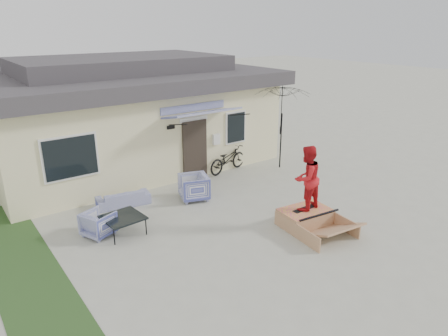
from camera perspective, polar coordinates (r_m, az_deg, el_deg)
ground at (r=10.80m, az=4.45°, el=-9.43°), size 90.00×90.00×0.00m
grass_strip at (r=10.53m, az=-26.21°, el=-12.40°), size 1.40×8.00×0.01m
house at (r=16.65m, az=-13.74°, el=7.65°), size 10.80×8.49×4.10m
loveseat at (r=12.73m, az=-13.91°, el=-3.76°), size 1.63×0.73×0.62m
armchair_left at (r=11.13m, az=-17.13°, el=-7.27°), size 0.89×0.92×0.73m
armchair_right at (r=12.76m, az=-4.25°, el=-2.53°), size 1.03×1.06×0.88m
coffee_table at (r=11.11m, az=-13.85°, el=-7.71°), size 1.05×1.05×0.48m
bicycle at (r=15.07m, az=0.49°, el=1.64°), size 1.92×0.99×1.17m
patio_umbrella at (r=15.33m, az=8.05°, el=6.28°), size 2.31×2.19×2.20m
skate_ramp at (r=11.45m, az=11.21°, el=-6.75°), size 1.53×1.93×0.45m
skateboard at (r=11.37m, az=11.15°, el=-5.55°), size 0.75×0.19×0.05m
skater at (r=11.02m, az=11.46°, el=-1.26°), size 0.92×0.74×1.77m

